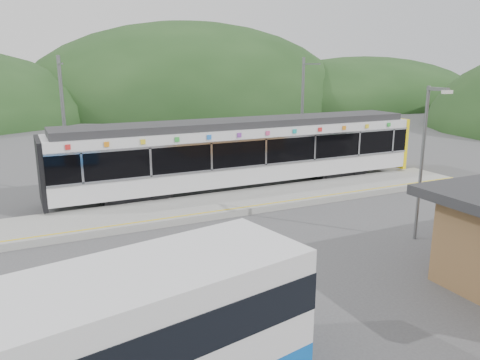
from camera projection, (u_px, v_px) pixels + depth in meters
name	position (u px, v px, depth m)	size (l,w,h in m)	color
ground	(271.00, 226.00, 19.51)	(120.00, 120.00, 0.00)	#4C4C4F
hills	(320.00, 183.00, 26.74)	(146.00, 149.00, 26.00)	#1E3D19
platform	(237.00, 202.00, 22.37)	(26.00, 3.20, 0.30)	#9E9E99
yellow_line	(249.00, 206.00, 21.19)	(26.00, 0.10, 0.01)	yellow
train	(245.00, 151.00, 24.99)	(20.44, 3.01, 3.74)	black
catenary_mast_west	(64.00, 125.00, 23.20)	(0.18, 1.80, 7.00)	slate
catenary_mast_east	(302.00, 113.00, 29.07)	(0.18, 1.80, 7.00)	slate
lamp_post	(425.00, 151.00, 17.15)	(0.36, 1.03, 5.81)	slate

